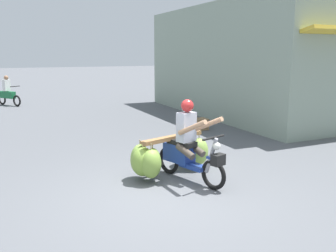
% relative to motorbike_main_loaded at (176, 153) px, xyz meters
% --- Properties ---
extents(ground_plane, '(120.00, 120.00, 0.00)m').
position_rel_motorbike_main_loaded_xyz_m(ground_plane, '(-0.61, -0.95, -0.46)').
color(ground_plane, '#56595E').
extents(motorbike_main_loaded, '(1.95, 2.04, 1.58)m').
position_rel_motorbike_main_loaded_xyz_m(motorbike_main_loaded, '(0.00, 0.00, 0.00)').
color(motorbike_main_loaded, black).
rests_on(motorbike_main_loaded, ground).
extents(motorbike_distant_ahead_left, '(0.98, 1.39, 1.40)m').
position_rel_motorbike_main_loaded_xyz_m(motorbike_distant_ahead_left, '(-2.82, 12.26, 0.11)').
color(motorbike_distant_ahead_left, black).
rests_on(motorbike_distant_ahead_left, ground).
extents(shopfront_building, '(3.84, 9.90, 4.20)m').
position_rel_motorbike_main_loaded_xyz_m(shopfront_building, '(5.81, 5.80, 1.64)').
color(shopfront_building, gray).
rests_on(shopfront_building, ground).
extents(produce_crate, '(0.56, 0.40, 0.36)m').
position_rel_motorbike_main_loaded_xyz_m(produce_crate, '(2.60, 3.71, -0.28)').
color(produce_crate, olive).
rests_on(produce_crate, ground).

